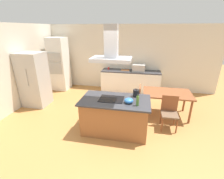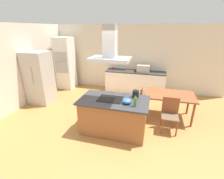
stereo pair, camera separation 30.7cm
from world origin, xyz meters
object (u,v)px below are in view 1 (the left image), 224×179
(refrigerator, at_px, (34,80))
(chair_at_left_end, at_px, (136,97))
(countertop_microwave, at_px, (139,68))
(range_hood, at_px, (111,50))
(chair_facing_island, at_px, (169,110))
(mixing_bowl, at_px, (129,101))
(olive_oil_bottle, at_px, (138,101))
(wall_oven_stack, at_px, (59,64))
(tea_kettle, at_px, (136,93))
(cutting_board, at_px, (125,70))
(dining_table, at_px, (167,95))
(coffee_mug_red, at_px, (109,68))
(cooktop, at_px, (111,99))

(refrigerator, distance_m, chair_at_left_end, 3.48)
(countertop_microwave, distance_m, range_hood, 3.12)
(chair_facing_island, bearing_deg, chair_at_left_end, 143.99)
(mixing_bowl, relative_size, chair_facing_island, 0.24)
(olive_oil_bottle, distance_m, mixing_bowl, 0.23)
(wall_oven_stack, xyz_separation_m, range_hood, (2.80, -2.65, 1.00))
(mixing_bowl, bearing_deg, tea_kettle, 70.63)
(mixing_bowl, relative_size, cutting_board, 0.64)
(mixing_bowl, xyz_separation_m, dining_table, (1.05, 1.24, -0.29))
(mixing_bowl, height_order, range_hood, range_hood)
(chair_facing_island, height_order, range_hood, range_hood)
(olive_oil_bottle, xyz_separation_m, chair_facing_island, (0.84, 0.66, -0.51))
(wall_oven_stack, distance_m, chair_at_left_end, 3.76)
(mixing_bowl, relative_size, coffee_mug_red, 2.40)
(coffee_mug_red, bearing_deg, cooktop, -76.42)
(countertop_microwave, height_order, wall_oven_stack, wall_oven_stack)
(mixing_bowl, xyz_separation_m, range_hood, (-0.44, 0.13, 1.14))
(coffee_mug_red, height_order, range_hood, range_hood)
(mixing_bowl, height_order, chair_facing_island, mixing_bowl)
(tea_kettle, distance_m, coffee_mug_red, 2.96)
(cooktop, xyz_separation_m, olive_oil_bottle, (0.64, -0.22, 0.11))
(olive_oil_bottle, height_order, countertop_microwave, countertop_microwave)
(cutting_board, relative_size, chair_facing_island, 0.38)
(mixing_bowl, xyz_separation_m, chair_at_left_end, (0.13, 1.24, -0.45))
(cutting_board, bearing_deg, refrigerator, -146.51)
(wall_oven_stack, bearing_deg, countertop_microwave, 3.98)
(cooktop, relative_size, coffee_mug_red, 6.67)
(mixing_bowl, distance_m, refrigerator, 3.52)
(mixing_bowl, height_order, countertop_microwave, countertop_microwave)
(wall_oven_stack, bearing_deg, olive_oil_bottle, -39.74)
(olive_oil_bottle, bearing_deg, cooktop, 161.02)
(tea_kettle, xyz_separation_m, wall_oven_stack, (-3.39, 2.35, 0.11))
(wall_oven_stack, relative_size, dining_table, 1.57)
(dining_table, relative_size, chair_at_left_end, 1.57)
(tea_kettle, relative_size, dining_table, 0.15)
(chair_facing_island, bearing_deg, refrigerator, 172.45)
(refrigerator, bearing_deg, cooktop, -19.50)
(wall_oven_stack, xyz_separation_m, refrigerator, (-0.08, -1.62, -0.19))
(coffee_mug_red, distance_m, range_hood, 3.25)
(countertop_microwave, relative_size, refrigerator, 0.27)
(mixing_bowl, distance_m, coffee_mug_red, 3.29)
(coffee_mug_red, relative_size, chair_facing_island, 0.10)
(chair_at_left_end, bearing_deg, tea_kettle, -88.69)
(coffee_mug_red, xyz_separation_m, refrigerator, (-2.17, -1.93, -0.03))
(cooktop, relative_size, chair_at_left_end, 0.67)
(countertop_microwave, xyz_separation_m, cutting_board, (-0.55, 0.05, -0.13))
(tea_kettle, bearing_deg, range_hood, -153.35)
(coffee_mug_red, bearing_deg, range_hood, -76.42)
(mixing_bowl, relative_size, chair_at_left_end, 0.24)
(countertop_microwave, distance_m, chair_facing_island, 2.66)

